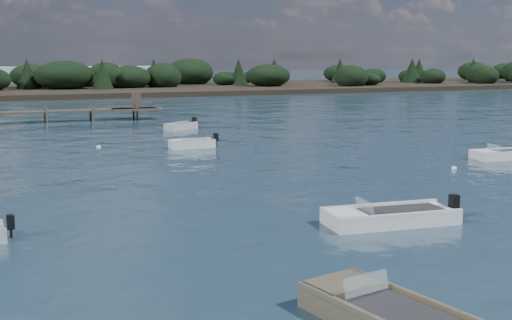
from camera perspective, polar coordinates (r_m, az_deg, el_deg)
name	(u,v)px	position (r m, az deg, el deg)	size (l,w,h in m)	color
ground	(81,111)	(76.50, -15.32, 4.23)	(400.00, 400.00, 0.00)	#182A38
tender_far_grey_b	(181,127)	(55.39, -6.69, 2.89)	(3.29, 2.62, 1.16)	#AAAFB1
dinghy_mid_white_b	(506,156)	(42.20, 21.37, 0.33)	(4.73, 1.94, 1.16)	silver
tender_far_white	(192,145)	(44.14, -5.70, 1.30)	(3.41, 1.24, 1.17)	silver
dinghy_mid_white_a	(390,219)	(24.62, 11.83, -5.19)	(5.41, 2.32, 1.25)	silver
buoy_d	(454,169)	(37.39, 17.18, -0.75)	(0.32, 0.32, 0.32)	white
buoy_e	(99,148)	(45.32, -13.82, 1.08)	(0.32, 0.32, 0.32)	white
far_headland	(191,79)	(120.68, -5.77, 7.15)	(190.00, 40.00, 5.80)	black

